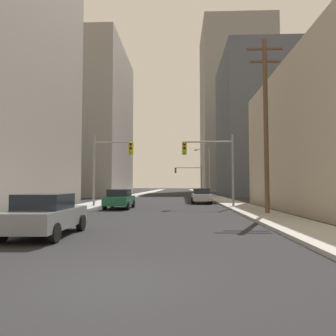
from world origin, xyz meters
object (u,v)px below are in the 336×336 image
Objects in this scene: sedan_silver at (201,196)px; traffic_signal_far_right at (189,174)px; traffic_signal_near_right at (211,158)px; traffic_signal_near_left at (111,159)px; sedan_grey at (46,215)px; sedan_green at (120,199)px.

sedan_silver is 0.70× the size of traffic_signal_far_right.
sedan_silver is 0.70× the size of traffic_signal_near_right.
traffic_signal_near_right reaches higher than sedan_silver.
traffic_signal_far_right reaches higher than sedan_silver.
traffic_signal_near_left is at bearing -101.31° from traffic_signal_far_right.
traffic_signal_far_right is at bearing 90.41° from sedan_silver.
sedan_silver is at bearing 71.50° from sedan_grey.
sedan_green and sedan_silver have the same top height.
traffic_signal_far_right is (6.74, 52.63, 3.35)m from sedan_grey.
traffic_signal_near_left and traffic_signal_far_right have the same top height.
sedan_green is 10.17m from sedan_silver.
traffic_signal_near_right is 38.07m from traffic_signal_far_right.
traffic_signal_near_right is at bearing 63.26° from sedan_grey.
traffic_signal_far_right is (7.62, 38.07, 0.10)m from traffic_signal_near_left.
sedan_green is at bearing -51.70° from traffic_signal_near_left.
sedan_silver is 31.98m from traffic_signal_far_right.
sedan_green is at bearing -99.56° from traffic_signal_far_right.
traffic_signal_far_right is at bearing 78.69° from traffic_signal_near_left.
sedan_silver is at bearing 38.60° from traffic_signal_near_left.
sedan_silver is at bearing 93.36° from traffic_signal_near_right.
traffic_signal_far_right is (-0.23, 31.81, 3.35)m from sedan_silver.
sedan_grey is 0.71× the size of traffic_signal_near_right.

